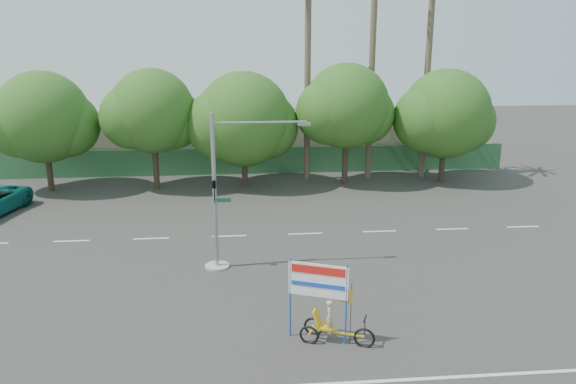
{
  "coord_description": "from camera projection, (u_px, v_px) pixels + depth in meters",
  "views": [
    {
      "loc": [
        -1.46,
        -19.7,
        10.15
      ],
      "look_at": [
        0.7,
        3.81,
        3.5
      ],
      "focal_mm": 35.0,
      "sensor_mm": 36.0,
      "label": 1
    }
  ],
  "objects": [
    {
      "name": "tree_left",
      "position": [
        152.0,
        114.0,
        37.02
      ],
      "size": [
        6.66,
        5.6,
        8.07
      ],
      "color": "#473828",
      "rests_on": "ground"
    },
    {
      "name": "building_right",
      "position": [
        351.0,
        138.0,
        46.9
      ],
      "size": [
        14.0,
        8.0,
        3.6
      ],
      "primitive_type": "cube",
      "color": "#B9A993",
      "rests_on": "ground"
    },
    {
      "name": "tree_center",
      "position": [
        243.0,
        122.0,
        37.71
      ],
      "size": [
        7.62,
        6.4,
        7.85
      ],
      "color": "#473828",
      "rests_on": "ground"
    },
    {
      "name": "traffic_signal",
      "position": [
        222.0,
        205.0,
        24.59
      ],
      "size": [
        4.72,
        1.1,
        7.0
      ],
      "color": "gray",
      "rests_on": "ground"
    },
    {
      "name": "palm_short",
      "position": [
        308.0,
        54.0,
        38.36
      ],
      "size": [
        3.73,
        3.79,
        14.45
      ],
      "color": "#70604C",
      "rests_on": "ground"
    },
    {
      "name": "tree_far_right",
      "position": [
        445.0,
        117.0,
        38.89
      ],
      "size": [
        7.38,
        6.2,
        7.94
      ],
      "color": "#473828",
      "rests_on": "ground"
    },
    {
      "name": "ground",
      "position": [
        279.0,
        306.0,
        21.76
      ],
      "size": [
        120.0,
        120.0,
        0.0
      ],
      "primitive_type": "plane",
      "color": "#33302D",
      "rests_on": "ground"
    },
    {
      "name": "fence",
      "position": [
        257.0,
        161.0,
        42.1
      ],
      "size": [
        38.0,
        0.08,
        2.0
      ],
      "primitive_type": "cube",
      "color": "#336B3D",
      "rests_on": "ground"
    },
    {
      "name": "tree_far_left",
      "position": [
        43.0,
        120.0,
        36.49
      ],
      "size": [
        7.14,
        6.0,
        7.96
      ],
      "color": "#473828",
      "rests_on": "ground"
    },
    {
      "name": "palm_mid",
      "position": [
        429.0,
        45.0,
        38.96
      ],
      "size": [
        3.73,
        3.79,
        15.45
      ],
      "color": "#70604C",
      "rests_on": "ground"
    },
    {
      "name": "building_left",
      "position": [
        131.0,
        139.0,
        45.26
      ],
      "size": [
        12.0,
        8.0,
        4.0
      ],
      "primitive_type": "cube",
      "color": "#B9A993",
      "rests_on": "ground"
    },
    {
      "name": "trike_billboard",
      "position": [
        326.0,
        309.0,
        18.94
      ],
      "size": [
        2.82,
        1.36,
        2.96
      ],
      "rotation": [
        0.0,
        0.0,
        -0.38
      ],
      "color": "black",
      "rests_on": "ground"
    },
    {
      "name": "tree_right",
      "position": [
        346.0,
        109.0,
        38.12
      ],
      "size": [
        6.9,
        5.8,
        8.36
      ],
      "color": "#473828",
      "rests_on": "ground"
    },
    {
      "name": "palm_tall",
      "position": [
        373.0,
        29.0,
        38.32
      ],
      "size": [
        3.73,
        3.79,
        17.45
      ],
      "color": "#70604C",
      "rests_on": "ground"
    }
  ]
}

